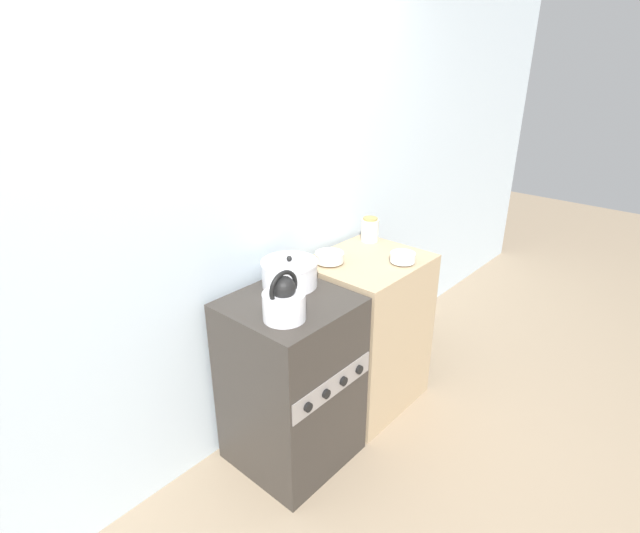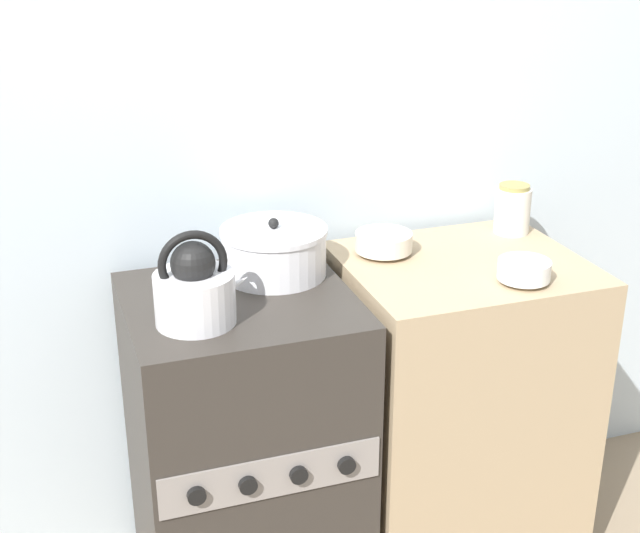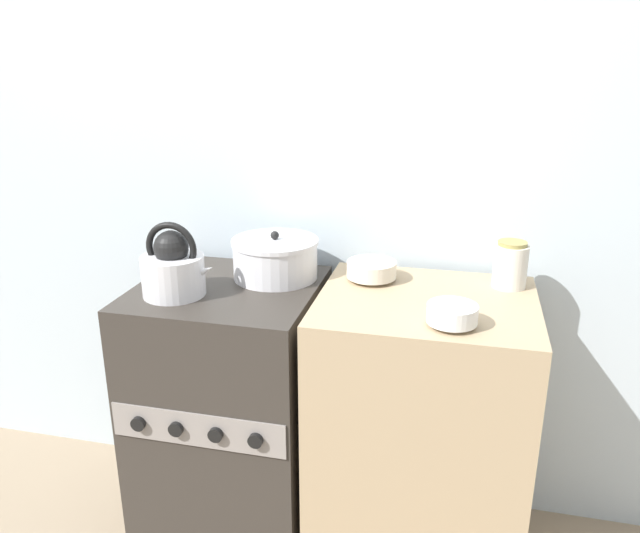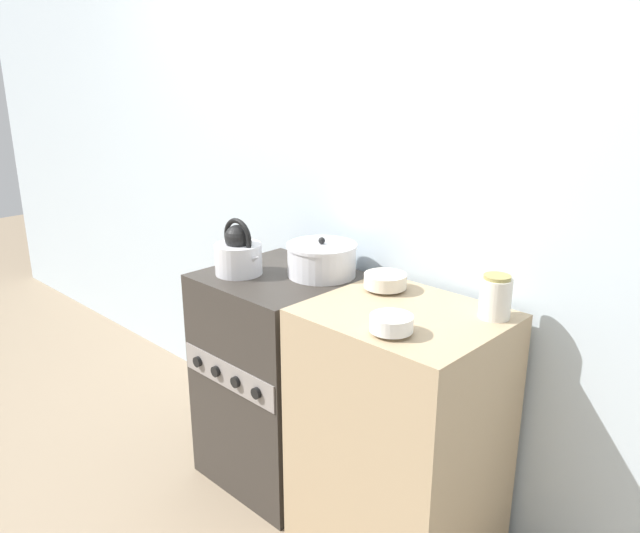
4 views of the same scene
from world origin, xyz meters
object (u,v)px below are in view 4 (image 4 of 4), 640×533
(stove, at_px, (280,377))
(cooking_pot, at_px, (322,260))
(enamel_bowl, at_px, (385,281))
(kettle, at_px, (239,253))
(small_ceramic_bowl, at_px, (391,323))
(storage_jar, at_px, (495,297))

(stove, distance_m, cooking_pot, 0.55)
(stove, height_order, enamel_bowl, enamel_bowl)
(kettle, relative_size, small_ceramic_bowl, 1.73)
(stove, xyz_separation_m, kettle, (-0.13, -0.10, 0.54))
(stove, relative_size, kettle, 3.94)
(small_ceramic_bowl, bearing_deg, kettle, 175.07)
(cooking_pot, bearing_deg, storage_jar, 3.78)
(cooking_pot, height_order, enamel_bowl, cooking_pot)
(cooking_pot, bearing_deg, enamel_bowl, 1.62)
(kettle, bearing_deg, stove, 37.80)
(kettle, bearing_deg, storage_jar, 15.07)
(enamel_bowl, bearing_deg, kettle, -158.25)
(small_ceramic_bowl, bearing_deg, stove, 166.52)
(kettle, bearing_deg, enamel_bowl, 21.75)
(cooking_pot, height_order, small_ceramic_bowl, cooking_pot)
(enamel_bowl, distance_m, small_ceramic_bowl, 0.40)
(enamel_bowl, bearing_deg, small_ceramic_bowl, -48.80)
(small_ceramic_bowl, bearing_deg, enamel_bowl, 131.20)
(stove, distance_m, storage_jar, 1.04)
(cooking_pot, relative_size, storage_jar, 1.94)
(cooking_pot, distance_m, small_ceramic_bowl, 0.65)
(cooking_pot, bearing_deg, small_ceramic_bowl, -26.66)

